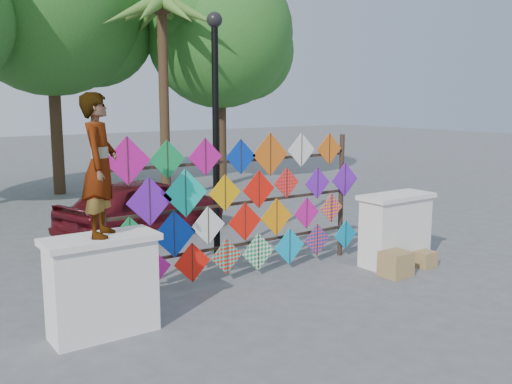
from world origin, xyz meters
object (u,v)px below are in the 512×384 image
sedan (144,207)px  kite_rack (241,206)px  vendor_woman (100,165)px  lamppost (216,113)px

sedan → kite_rack: bearing=164.9°
vendor_woman → lamppost: 3.73m
sedan → lamppost: 3.07m
vendor_woman → sedan: size_ratio=0.45×
sedan → lamppost: bearing=173.6°
kite_rack → lamppost: lamppost is taller
sedan → lamppost: size_ratio=0.87×
lamppost → vendor_woman: bearing=-143.4°
lamppost → sedan: bearing=101.3°
vendor_woman → lamppost: lamppost is taller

